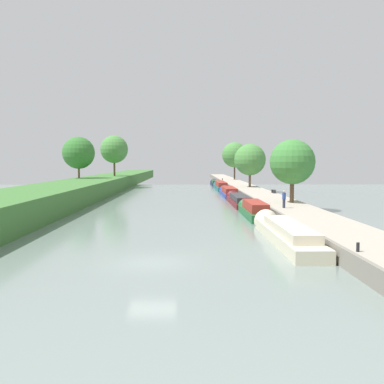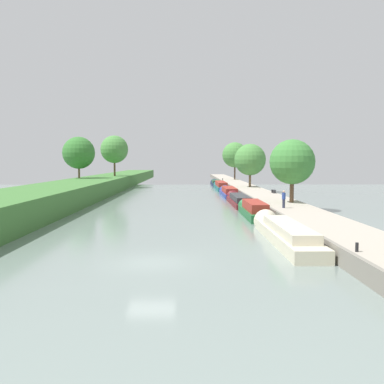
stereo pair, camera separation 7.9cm
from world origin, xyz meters
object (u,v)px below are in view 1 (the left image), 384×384
object	(u,v)px
narrowboat_teal	(220,186)
mooring_bollard_near	(358,247)
narrowboat_navy	(215,183)
narrowboat_blue	(228,192)
narrowboat_maroon	(238,200)
park_bench	(274,191)
person_walking	(284,199)
narrowboat_cream	(284,232)
narrowboat_green	(253,210)
mooring_bollard_far	(222,179)

from	to	relation	value
narrowboat_teal	mooring_bollard_near	xyz separation A→B (m)	(1.93, -64.07, 0.54)
narrowboat_navy	mooring_bollard_near	size ratio (longest dim) A/B	24.72
narrowboat_blue	narrowboat_navy	distance (m)	31.30
narrowboat_maroon	narrowboat_navy	distance (m)	44.86
park_bench	person_walking	bearing A→B (deg)	-98.24
person_walking	park_bench	size ratio (longest dim) A/B	1.11
mooring_bollard_near	narrowboat_cream	bearing A→B (deg)	101.73
person_walking	narrowboat_teal	bearing A→B (deg)	93.64
narrowboat_green	mooring_bollard_far	distance (m)	61.90
narrowboat_blue	park_bench	distance (m)	9.50
person_walking	park_bench	distance (m)	20.10
park_bench	narrowboat_blue	bearing A→B (deg)	126.23
mooring_bollard_near	park_bench	world-z (taller)	park_bench
narrowboat_blue	mooring_bollard_far	distance (m)	35.75
narrowboat_blue	mooring_bollard_near	world-z (taller)	narrowboat_blue
narrowboat_green	mooring_bollard_far	bearing A→B (deg)	88.28
person_walking	mooring_bollard_far	bearing A→B (deg)	90.76
narrowboat_cream	mooring_bollard_far	world-z (taller)	mooring_bollard_far
mooring_bollard_far	narrowboat_maroon	bearing A→B (deg)	-92.16
narrowboat_maroon	park_bench	xyz separation A→B (m)	(5.57, 5.91, 0.81)
narrowboat_cream	narrowboat_blue	distance (m)	39.57
person_walking	narrowboat_cream	bearing A→B (deg)	-102.13
person_walking	mooring_bollard_far	world-z (taller)	person_walking
narrowboat_green	person_walking	world-z (taller)	person_walking
narrowboat_maroon	narrowboat_blue	distance (m)	13.55
narrowboat_cream	narrowboat_teal	size ratio (longest dim) A/B	0.87
person_walking	mooring_bollard_far	size ratio (longest dim) A/B	3.69
narrowboat_maroon	narrowboat_teal	bearing A→B (deg)	90.15
narrowboat_cream	narrowboat_maroon	size ratio (longest dim) A/B	1.03
narrowboat_maroon	park_bench	bearing A→B (deg)	46.68
narrowboat_green	narrowboat_blue	world-z (taller)	narrowboat_green
narrowboat_teal	mooring_bollard_far	world-z (taller)	narrowboat_teal
narrowboat_navy	park_bench	world-z (taller)	park_bench
narrowboat_green	narrowboat_maroon	xyz separation A→B (m)	(0.01, 12.63, -0.13)
mooring_bollard_far	narrowboat_teal	bearing A→B (deg)	-95.63
narrowboat_blue	narrowboat_teal	bearing A→B (deg)	90.19
mooring_bollard_near	mooring_bollard_far	bearing A→B (deg)	90.00
narrowboat_teal	person_walking	bearing A→B (deg)	-86.36
narrowboat_teal	person_walking	distance (m)	43.69
narrowboat_blue	person_walking	size ratio (longest dim) A/B	8.25
narrowboat_cream	narrowboat_green	bearing A→B (deg)	90.47
narrowboat_cream	mooring_bollard_far	size ratio (longest dim) A/B	32.16
narrowboat_blue	mooring_bollard_near	xyz separation A→B (m)	(1.88, -48.01, 0.62)
narrowboat_teal	mooring_bollard_far	bearing A→B (deg)	84.37
narrowboat_navy	park_bench	size ratio (longest dim) A/B	7.42
narrowboat_green	mooring_bollard_near	distance (m)	21.91
narrowboat_teal	narrowboat_maroon	bearing A→B (deg)	-89.85
narrowboat_teal	narrowboat_navy	distance (m)	15.24
narrowboat_green	narrowboat_navy	distance (m)	57.49
narrowboat_maroon	mooring_bollard_near	size ratio (longest dim) A/B	31.33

